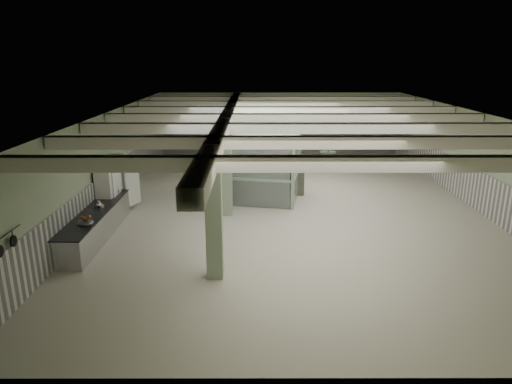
{
  "coord_description": "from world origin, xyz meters",
  "views": [
    {
      "loc": [
        -1.45,
        -16.96,
        5.6
      ],
      "look_at": [
        -1.42,
        -2.5,
        1.3
      ],
      "focal_mm": 32.0,
      "sensor_mm": 36.0,
      "label": 1
    }
  ],
  "objects_px": {
    "filing_cabinet": "(298,180)",
    "guard_booth": "(258,154)",
    "prep_counter": "(96,224)",
    "walkin_cooler": "(113,188)"
  },
  "relations": [
    {
      "from": "prep_counter",
      "to": "walkin_cooler",
      "type": "distance_m",
      "value": 2.38
    },
    {
      "from": "guard_booth",
      "to": "filing_cabinet",
      "type": "relative_size",
      "value": 3.14
    },
    {
      "from": "walkin_cooler",
      "to": "guard_booth",
      "type": "relative_size",
      "value": 0.56
    },
    {
      "from": "prep_counter",
      "to": "guard_booth",
      "type": "height_order",
      "value": "guard_booth"
    },
    {
      "from": "prep_counter",
      "to": "guard_booth",
      "type": "bearing_deg",
      "value": 40.28
    },
    {
      "from": "filing_cabinet",
      "to": "guard_booth",
      "type": "bearing_deg",
      "value": -168.61
    },
    {
      "from": "prep_counter",
      "to": "guard_booth",
      "type": "xyz_separation_m",
      "value": [
        5.2,
        4.41,
        1.37
      ]
    },
    {
      "from": "walkin_cooler",
      "to": "prep_counter",
      "type": "bearing_deg",
      "value": -87.94
    },
    {
      "from": "guard_booth",
      "to": "walkin_cooler",
      "type": "bearing_deg",
      "value": -147.95
    },
    {
      "from": "prep_counter",
      "to": "filing_cabinet",
      "type": "relative_size",
      "value": 4.02
    }
  ]
}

